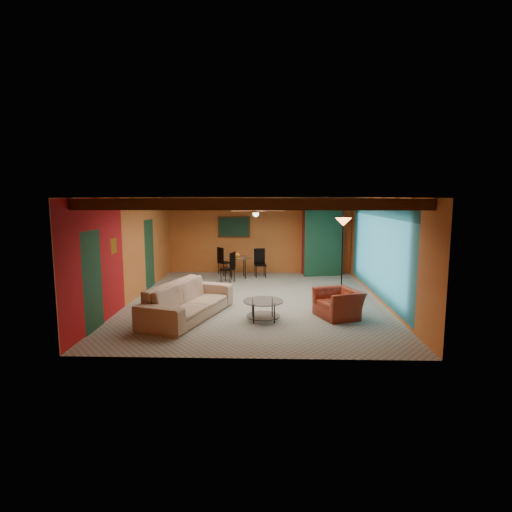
{
  "coord_description": "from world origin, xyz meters",
  "views": [
    {
      "loc": [
        0.34,
        -10.65,
        2.72
      ],
      "look_at": [
        0.0,
        0.2,
        1.15
      ],
      "focal_mm": 28.88,
      "sensor_mm": 36.0,
      "label": 1
    }
  ],
  "objects_px": {
    "coffee_table": "(263,310)",
    "vase": "(237,246)",
    "sofa": "(188,300)",
    "potted_plant": "(323,203)",
    "armoire": "(322,243)",
    "dining_table": "(238,264)",
    "armchair": "(339,303)",
    "floor_lamp": "(342,257)"
  },
  "relations": [
    {
      "from": "dining_table",
      "to": "potted_plant",
      "type": "distance_m",
      "value": 3.61
    },
    {
      "from": "potted_plant",
      "to": "dining_table",
      "type": "bearing_deg",
      "value": -165.99
    },
    {
      "from": "sofa",
      "to": "armchair",
      "type": "distance_m",
      "value": 3.41
    },
    {
      "from": "sofa",
      "to": "coffee_table",
      "type": "relative_size",
      "value": 3.03
    },
    {
      "from": "dining_table",
      "to": "armoire",
      "type": "relative_size",
      "value": 0.84
    },
    {
      "from": "armoire",
      "to": "sofa",
      "type": "bearing_deg",
      "value": -135.63
    },
    {
      "from": "armchair",
      "to": "dining_table",
      "type": "relative_size",
      "value": 0.52
    },
    {
      "from": "armoire",
      "to": "coffee_table",
      "type": "bearing_deg",
      "value": -120.8
    },
    {
      "from": "armoire",
      "to": "floor_lamp",
      "type": "distance_m",
      "value": 3.11
    },
    {
      "from": "coffee_table",
      "to": "vase",
      "type": "height_order",
      "value": "vase"
    },
    {
      "from": "sofa",
      "to": "floor_lamp",
      "type": "bearing_deg",
      "value": -41.65
    },
    {
      "from": "armchair",
      "to": "vase",
      "type": "relative_size",
      "value": 5.38
    },
    {
      "from": "dining_table",
      "to": "vase",
      "type": "bearing_deg",
      "value": -90.0
    },
    {
      "from": "sofa",
      "to": "armoire",
      "type": "xyz_separation_m",
      "value": [
        3.68,
        5.34,
        0.72
      ]
    },
    {
      "from": "armchair",
      "to": "armoire",
      "type": "xyz_separation_m",
      "value": [
        0.27,
        5.21,
        0.8
      ]
    },
    {
      "from": "armoire",
      "to": "potted_plant",
      "type": "bearing_deg",
      "value": 0.0
    },
    {
      "from": "floor_lamp",
      "to": "vase",
      "type": "xyz_separation_m",
      "value": [
        -3.07,
        2.38,
        -0.01
      ]
    },
    {
      "from": "armchair",
      "to": "coffee_table",
      "type": "height_order",
      "value": "armchair"
    },
    {
      "from": "dining_table",
      "to": "floor_lamp",
      "type": "bearing_deg",
      "value": -37.76
    },
    {
      "from": "coffee_table",
      "to": "armoire",
      "type": "bearing_deg",
      "value": 70.27
    },
    {
      "from": "potted_plant",
      "to": "vase",
      "type": "xyz_separation_m",
      "value": [
        -2.91,
        -0.73,
        -1.43
      ]
    },
    {
      "from": "armoire",
      "to": "vase",
      "type": "xyz_separation_m",
      "value": [
        -2.91,
        -0.73,
        -0.05
      ]
    },
    {
      "from": "vase",
      "to": "coffee_table",
      "type": "bearing_deg",
      "value": -79.01
    },
    {
      "from": "sofa",
      "to": "vase",
      "type": "bearing_deg",
      "value": 8.61
    },
    {
      "from": "sofa",
      "to": "armoire",
      "type": "height_order",
      "value": "armoire"
    },
    {
      "from": "sofa",
      "to": "armchair",
      "type": "height_order",
      "value": "sofa"
    },
    {
      "from": "armchair",
      "to": "potted_plant",
      "type": "distance_m",
      "value": 5.66
    },
    {
      "from": "dining_table",
      "to": "floor_lamp",
      "type": "xyz_separation_m",
      "value": [
        3.07,
        -2.38,
        0.59
      ]
    },
    {
      "from": "floor_lamp",
      "to": "potted_plant",
      "type": "xyz_separation_m",
      "value": [
        -0.16,
        3.1,
        1.42
      ]
    },
    {
      "from": "floor_lamp",
      "to": "potted_plant",
      "type": "height_order",
      "value": "potted_plant"
    },
    {
      "from": "dining_table",
      "to": "armoire",
      "type": "height_order",
      "value": "armoire"
    },
    {
      "from": "vase",
      "to": "armoire",
      "type": "bearing_deg",
      "value": 14.01
    },
    {
      "from": "dining_table",
      "to": "vase",
      "type": "distance_m",
      "value": 0.58
    },
    {
      "from": "armchair",
      "to": "vase",
      "type": "xyz_separation_m",
      "value": [
        -2.64,
        4.49,
        0.75
      ]
    },
    {
      "from": "coffee_table",
      "to": "floor_lamp",
      "type": "relative_size",
      "value": 0.41
    },
    {
      "from": "floor_lamp",
      "to": "coffee_table",
      "type": "bearing_deg",
      "value": -131.57
    },
    {
      "from": "vase",
      "to": "armchair",
      "type": "bearing_deg",
      "value": -59.58
    },
    {
      "from": "armchair",
      "to": "floor_lamp",
      "type": "bearing_deg",
      "value": 146.1
    },
    {
      "from": "sofa",
      "to": "potted_plant",
      "type": "bearing_deg",
      "value": -16.45
    },
    {
      "from": "coffee_table",
      "to": "dining_table",
      "type": "bearing_deg",
      "value": 100.99
    },
    {
      "from": "coffee_table",
      "to": "potted_plant",
      "type": "height_order",
      "value": "potted_plant"
    },
    {
      "from": "armchair",
      "to": "coffee_table",
      "type": "xyz_separation_m",
      "value": [
        -1.71,
        -0.3,
        -0.09
      ]
    }
  ]
}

